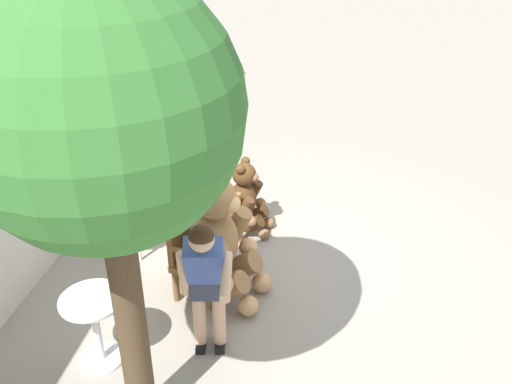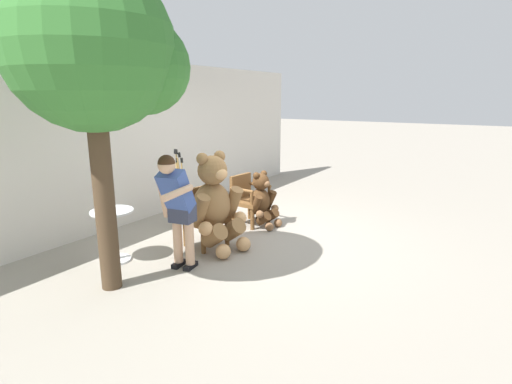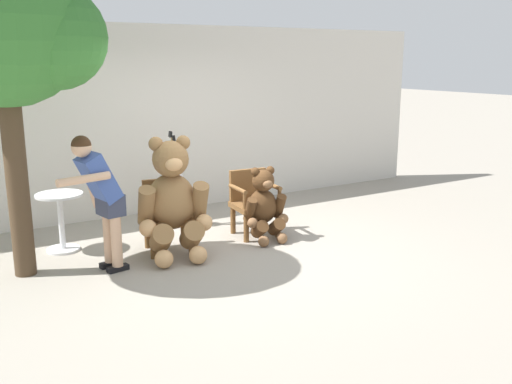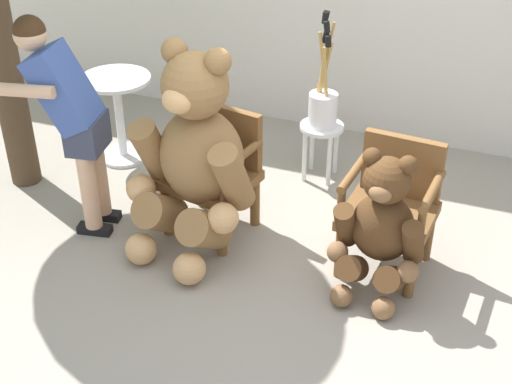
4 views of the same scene
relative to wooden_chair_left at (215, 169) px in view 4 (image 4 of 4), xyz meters
The scene contains 9 objects.
ground_plane 0.94m from the wooden_chair_left, 42.15° to the right, with size 60.00×60.00×0.00m, color gray.
wooden_chair_left is the anchor object (origin of this frame).
wooden_chair_right 1.23m from the wooden_chair_left, ahead, with size 0.60×0.57×0.86m.
teddy_bear_large 0.35m from the wooden_chair_left, 95.87° to the right, with size 0.89×0.88×1.44m.
teddy_bear_small 1.25m from the wooden_chair_left, 13.50° to the right, with size 0.58×0.56×0.96m.
person_visitor 1.05m from the wooden_chair_left, 159.30° to the right, with size 0.76×0.57×1.53m.
white_stool 1.04m from the wooden_chair_left, 61.26° to the left, with size 0.34×0.34×0.46m.
brush_bucket 1.05m from the wooden_chair_left, 61.40° to the left, with size 0.22×0.22×0.88m.
round_side_table 1.29m from the wooden_chair_left, 150.91° to the left, with size 0.56×0.56×0.72m.
Camera 4 is at (1.16, -3.30, 2.94)m, focal length 50.00 mm.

